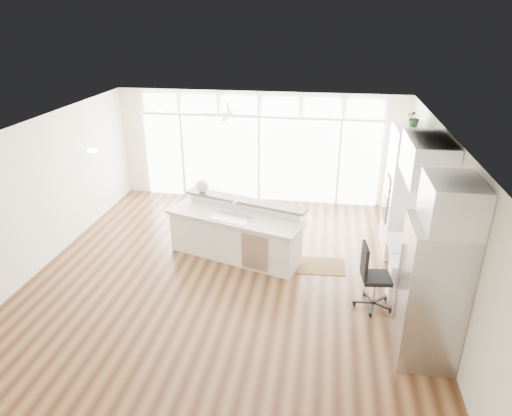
# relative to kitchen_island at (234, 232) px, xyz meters

# --- Properties ---
(floor) EXTENTS (7.00, 8.00, 0.02)m
(floor) POSITION_rel_kitchen_island_xyz_m (0.02, -0.92, -0.54)
(floor) COLOR #442715
(floor) RESTS_ON ground
(ceiling) EXTENTS (7.00, 8.00, 0.02)m
(ceiling) POSITION_rel_kitchen_island_xyz_m (0.02, -0.92, 2.17)
(ceiling) COLOR white
(ceiling) RESTS_ON wall_back
(wall_back) EXTENTS (7.00, 0.04, 2.70)m
(wall_back) POSITION_rel_kitchen_island_xyz_m (0.02, 3.08, 0.82)
(wall_back) COLOR white
(wall_back) RESTS_ON floor
(wall_front) EXTENTS (7.00, 0.04, 2.70)m
(wall_front) POSITION_rel_kitchen_island_xyz_m (0.02, -4.92, 0.82)
(wall_front) COLOR white
(wall_front) RESTS_ON floor
(wall_left) EXTENTS (0.04, 8.00, 2.70)m
(wall_left) POSITION_rel_kitchen_island_xyz_m (-3.48, -0.92, 0.82)
(wall_left) COLOR white
(wall_left) RESTS_ON floor
(wall_right) EXTENTS (0.04, 8.00, 2.70)m
(wall_right) POSITION_rel_kitchen_island_xyz_m (3.52, -0.92, 0.82)
(wall_right) COLOR white
(wall_right) RESTS_ON floor
(glass_wall) EXTENTS (5.80, 0.06, 2.08)m
(glass_wall) POSITION_rel_kitchen_island_xyz_m (0.02, 3.02, 0.52)
(glass_wall) COLOR white
(glass_wall) RESTS_ON wall_back
(transom_row) EXTENTS (5.90, 0.06, 0.40)m
(transom_row) POSITION_rel_kitchen_island_xyz_m (0.02, 3.02, 1.85)
(transom_row) COLOR white
(transom_row) RESTS_ON wall_back
(desk_window) EXTENTS (0.04, 0.85, 0.85)m
(desk_window) POSITION_rel_kitchen_island_xyz_m (3.48, -0.62, 1.02)
(desk_window) COLOR white
(desk_window) RESTS_ON wall_right
(ceiling_fan) EXTENTS (1.16, 1.16, 0.32)m
(ceiling_fan) POSITION_rel_kitchen_island_xyz_m (-0.48, 1.88, 1.95)
(ceiling_fan) COLOR white
(ceiling_fan) RESTS_ON ceiling
(recessed_lights) EXTENTS (3.40, 3.00, 0.02)m
(recessed_lights) POSITION_rel_kitchen_island_xyz_m (0.02, -0.72, 2.15)
(recessed_lights) COLOR white
(recessed_lights) RESTS_ON ceiling
(oven_cabinet) EXTENTS (0.64, 1.20, 2.50)m
(oven_cabinet) POSITION_rel_kitchen_island_xyz_m (3.19, 0.88, 0.72)
(oven_cabinet) COLOR white
(oven_cabinet) RESTS_ON floor
(desk_nook) EXTENTS (0.72, 1.30, 0.76)m
(desk_nook) POSITION_rel_kitchen_island_xyz_m (3.15, -0.62, -0.15)
(desk_nook) COLOR white
(desk_nook) RESTS_ON floor
(upper_cabinets) EXTENTS (0.64, 1.30, 0.64)m
(upper_cabinets) POSITION_rel_kitchen_island_xyz_m (3.19, -0.62, 1.82)
(upper_cabinets) COLOR white
(upper_cabinets) RESTS_ON wall_right
(refrigerator) EXTENTS (0.76, 0.90, 2.00)m
(refrigerator) POSITION_rel_kitchen_island_xyz_m (3.13, -2.27, 0.47)
(refrigerator) COLOR #ACADB1
(refrigerator) RESTS_ON floor
(fridge_cabinet) EXTENTS (0.64, 0.90, 0.60)m
(fridge_cabinet) POSITION_rel_kitchen_island_xyz_m (3.19, -2.27, 1.77)
(fridge_cabinet) COLOR white
(fridge_cabinet) RESTS_ON wall_right
(framed_photos) EXTENTS (0.06, 0.22, 0.80)m
(framed_photos) POSITION_rel_kitchen_island_xyz_m (3.48, 0.00, 0.87)
(framed_photos) COLOR black
(framed_photos) RESTS_ON wall_right
(kitchen_island) EXTENTS (2.84, 1.75, 1.06)m
(kitchen_island) POSITION_rel_kitchen_island_xyz_m (0.00, 0.00, 0.00)
(kitchen_island) COLOR white
(kitchen_island) RESTS_ON floor
(rug) EXTENTS (0.93, 0.70, 0.01)m
(rug) POSITION_rel_kitchen_island_xyz_m (1.68, -0.11, -0.52)
(rug) COLOR #3D2813
(rug) RESTS_ON floor
(office_chair) EXTENTS (0.63, 0.59, 1.11)m
(office_chair) POSITION_rel_kitchen_island_xyz_m (2.55, -1.25, 0.03)
(office_chair) COLOR black
(office_chair) RESTS_ON floor
(fishbowl) EXTENTS (0.31, 0.31, 0.27)m
(fishbowl) POSITION_rel_kitchen_island_xyz_m (-0.79, 0.67, 0.66)
(fishbowl) COLOR silver
(fishbowl) RESTS_ON kitchen_island
(monitor) EXTENTS (0.12, 0.51, 0.42)m
(monitor) POSITION_rel_kitchen_island_xyz_m (3.07, -0.62, 0.44)
(monitor) COLOR black
(monitor) RESTS_ON desk_nook
(keyboard) EXTENTS (0.19, 0.37, 0.02)m
(keyboard) POSITION_rel_kitchen_island_xyz_m (2.90, -0.62, 0.24)
(keyboard) COLOR silver
(keyboard) RESTS_ON desk_nook
(potted_plant) EXTENTS (0.32, 0.35, 0.26)m
(potted_plant) POSITION_rel_kitchen_island_xyz_m (3.19, 0.88, 2.10)
(potted_plant) COLOR #265524
(potted_plant) RESTS_ON oven_cabinet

